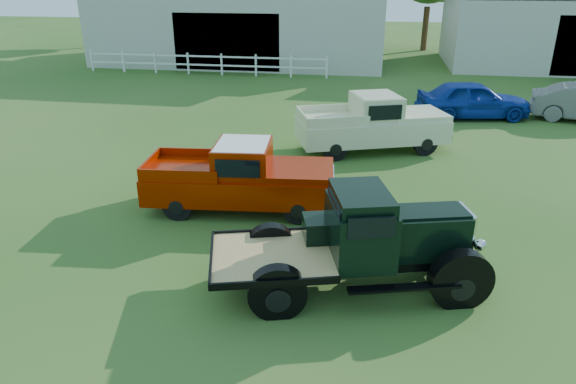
% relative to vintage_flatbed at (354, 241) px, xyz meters
% --- Properties ---
extents(ground, '(120.00, 120.00, 0.00)m').
position_rel_vintage_flatbed_xyz_m(ground, '(-1.68, 0.50, -0.94)').
color(ground, '#234E13').
extents(shed_left, '(18.80, 10.20, 5.60)m').
position_rel_vintage_flatbed_xyz_m(shed_left, '(-8.68, 26.50, 1.86)').
color(shed_left, '#A3A198').
rests_on(shed_left, ground).
extents(fence_rail, '(14.20, 0.16, 1.20)m').
position_rel_vintage_flatbed_xyz_m(fence_rail, '(-9.68, 20.50, -0.34)').
color(fence_rail, white).
rests_on(fence_rail, ground).
extents(vintage_flatbed, '(5.07, 3.12, 1.88)m').
position_rel_vintage_flatbed_xyz_m(vintage_flatbed, '(0.00, 0.00, 0.00)').
color(vintage_flatbed, black).
rests_on(vintage_flatbed, ground).
extents(red_pickup, '(4.74, 2.22, 1.67)m').
position_rel_vintage_flatbed_xyz_m(red_pickup, '(-2.87, 2.96, -0.10)').
color(red_pickup, '#8A1700').
rests_on(red_pickup, ground).
extents(white_pickup, '(5.20, 3.47, 1.78)m').
position_rel_vintage_flatbed_xyz_m(white_pickup, '(0.10, 8.09, -0.05)').
color(white_pickup, beige).
rests_on(white_pickup, ground).
extents(misc_car_blue, '(4.55, 2.47, 1.47)m').
position_rel_vintage_flatbed_xyz_m(misc_car_blue, '(3.91, 12.99, -0.20)').
color(misc_car_blue, navy).
rests_on(misc_car_blue, ground).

